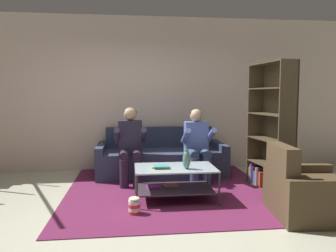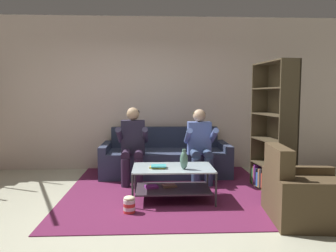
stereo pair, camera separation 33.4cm
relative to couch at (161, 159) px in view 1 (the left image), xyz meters
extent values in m
plane|color=#B9B9A0|center=(-0.41, -1.91, -0.28)|extent=(16.80, 16.80, 0.00)
cube|color=beige|center=(-0.41, 0.55, 1.17)|extent=(8.40, 0.12, 2.90)
cube|color=#2E364E|center=(0.00, -0.05, -0.06)|extent=(1.99, 0.94, 0.45)
cube|color=#272E42|center=(0.00, 0.33, 0.35)|extent=(1.99, 0.18, 0.38)
cube|color=#2E364E|center=(-1.06, -0.05, 0.00)|extent=(0.13, 0.94, 0.57)
cube|color=#2E364E|center=(1.06, -0.05, 0.00)|extent=(0.13, 0.94, 0.57)
cylinder|color=#2B1C32|center=(-0.65, -0.82, -0.06)|extent=(0.14, 0.14, 0.45)
cylinder|color=#2B1C32|center=(-0.45, -0.82, -0.06)|extent=(0.14, 0.14, 0.45)
cylinder|color=#2B1C32|center=(-0.65, -0.64, 0.21)|extent=(0.14, 0.42, 0.14)
cylinder|color=#2B1C32|center=(-0.45, -0.64, 0.21)|extent=(0.14, 0.42, 0.14)
cube|color=#272336|center=(-0.55, -0.44, 0.45)|extent=(0.38, 0.22, 0.57)
cylinder|color=#272336|center=(-0.75, -0.62, 0.50)|extent=(0.09, 0.49, 0.31)
cylinder|color=#272336|center=(-0.34, -0.62, 0.50)|extent=(0.09, 0.49, 0.31)
sphere|color=tan|center=(-0.55, -0.44, 0.84)|extent=(0.21, 0.21, 0.21)
ellipsoid|color=black|center=(-0.55, -0.42, 0.86)|extent=(0.21, 0.21, 0.13)
cylinder|color=navy|center=(0.45, -0.82, -0.06)|extent=(0.14, 0.14, 0.45)
cylinder|color=navy|center=(0.65, -0.82, -0.06)|extent=(0.14, 0.14, 0.45)
cylinder|color=navy|center=(0.45, -0.64, 0.21)|extent=(0.14, 0.42, 0.14)
cylinder|color=navy|center=(0.65, -0.64, 0.21)|extent=(0.14, 0.42, 0.14)
cube|color=#586FB6|center=(0.55, -0.44, 0.43)|extent=(0.38, 0.22, 0.54)
cylinder|color=#586FB6|center=(0.34, -0.62, 0.49)|extent=(0.09, 0.49, 0.31)
cylinder|color=#586FB6|center=(0.75, -0.62, 0.49)|extent=(0.09, 0.49, 0.31)
sphere|color=tan|center=(0.55, -0.44, 0.81)|extent=(0.21, 0.21, 0.21)
ellipsoid|color=black|center=(0.55, -0.42, 0.83)|extent=(0.21, 0.21, 0.13)
cube|color=#A8BCC1|center=(0.05, -1.48, 0.17)|extent=(1.08, 0.68, 0.02)
cube|color=#3C3139|center=(0.05, -1.48, -0.12)|extent=(0.99, 0.63, 0.02)
cylinder|color=#2F3333|center=(-0.48, -1.81, -0.05)|extent=(0.03, 0.03, 0.46)
cylinder|color=#2F3333|center=(0.57, -1.81, -0.05)|extent=(0.03, 0.03, 0.46)
cylinder|color=#2F3333|center=(-0.48, -1.15, -0.05)|extent=(0.03, 0.03, 0.46)
cylinder|color=#2F3333|center=(0.57, -1.15, -0.05)|extent=(0.03, 0.03, 0.46)
cube|color=purple|center=(-0.25, -1.45, -0.10)|extent=(0.20, 0.18, 0.03)
cube|color=#946D53|center=(0.00, -1.41, -0.10)|extent=(0.21, 0.19, 0.02)
cube|color=#601E41|center=(0.02, -0.86, -0.28)|extent=(3.00, 3.43, 0.01)
cube|color=#6E5265|center=(0.02, -0.86, -0.27)|extent=(1.65, 1.89, 0.00)
ellipsoid|color=#4A7163|center=(0.18, -1.61, 0.29)|extent=(0.10, 0.10, 0.24)
cylinder|color=#4A7163|center=(0.18, -1.61, 0.41)|extent=(0.05, 0.05, 0.05)
cube|color=gold|center=(-0.16, -1.52, 0.19)|extent=(0.22, 0.17, 0.02)
cube|color=teal|center=(-0.15, -1.53, 0.21)|extent=(0.20, 0.17, 0.02)
cube|color=#453A27|center=(1.47, -0.70, 0.67)|extent=(0.28, 0.05, 1.90)
cube|color=#453A27|center=(1.57, -1.60, 0.67)|extent=(0.28, 0.05, 1.90)
cube|color=#453A27|center=(1.65, -1.14, 0.67)|extent=(0.12, 0.92, 1.90)
cube|color=#453A27|center=(1.52, -1.15, -0.27)|extent=(0.38, 0.91, 0.02)
cube|color=#453A27|center=(1.52, -1.15, 0.10)|extent=(0.38, 0.91, 0.02)
cube|color=#453A27|center=(1.52, -1.15, 0.48)|extent=(0.38, 0.91, 0.02)
cube|color=#453A27|center=(1.52, -1.15, 0.86)|extent=(0.38, 0.91, 0.02)
cube|color=#453A27|center=(1.52, -1.15, 1.24)|extent=(0.38, 0.91, 0.02)
cube|color=#453A27|center=(1.52, -1.15, 1.61)|extent=(0.38, 0.91, 0.02)
cube|color=#2D8456|center=(1.46, -0.74, -0.14)|extent=(0.21, 0.05, 0.24)
cube|color=#976944|center=(1.47, -0.77, -0.12)|extent=(0.21, 0.05, 0.28)
cube|color=purple|center=(1.48, -0.81, -0.10)|extent=(0.23, 0.06, 0.31)
cube|color=#212136|center=(1.50, -0.86, -0.13)|extent=(0.26, 0.07, 0.27)
cube|color=#315EB8|center=(1.47, -0.92, -0.16)|extent=(0.20, 0.07, 0.21)
cube|color=#966B46|center=(1.49, -0.97, -0.12)|extent=(0.22, 0.07, 0.28)
cube|color=#2B282F|center=(1.50, -1.03, -0.11)|extent=(0.22, 0.07, 0.30)
cube|color=red|center=(1.51, -1.08, -0.14)|extent=(0.23, 0.07, 0.24)
cube|color=#4A3925|center=(1.55, -2.26, -0.06)|extent=(0.92, 0.75, 0.44)
cube|color=#4A3925|center=(1.20, -2.23, 0.36)|extent=(0.22, 0.68, 0.41)
cube|color=#4A3925|center=(1.51, -2.65, -0.01)|extent=(0.87, 0.19, 0.54)
cube|color=#4A3925|center=(1.58, -1.88, -0.01)|extent=(0.87, 0.19, 0.54)
cylinder|color=red|center=(-0.51, -1.96, -0.26)|extent=(0.14, 0.14, 0.04)
cylinder|color=white|center=(-0.51, -1.96, -0.22)|extent=(0.14, 0.14, 0.04)
cylinder|color=red|center=(-0.51, -1.96, -0.17)|extent=(0.14, 0.14, 0.04)
cylinder|color=white|center=(-0.51, -1.96, -0.13)|extent=(0.14, 0.14, 0.04)
ellipsoid|color=beige|center=(-0.51, -1.96, -0.09)|extent=(0.13, 0.13, 0.05)
camera|label=1|loc=(-0.56, -5.78, 1.14)|focal=35.00mm
camera|label=2|loc=(-0.22, -5.81, 1.14)|focal=35.00mm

